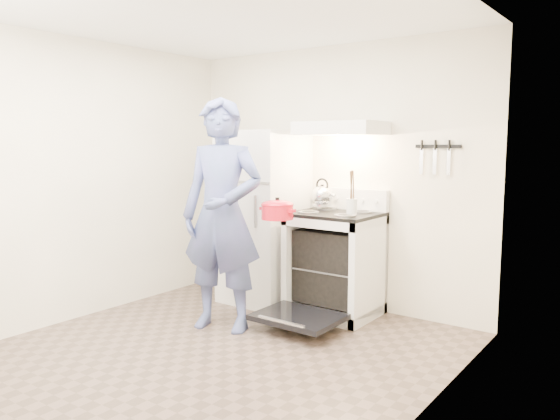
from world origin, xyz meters
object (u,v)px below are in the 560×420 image
Objects in this scene: tea_kettle at (322,194)px; refrigerator at (264,217)px; stove_body at (335,265)px; person at (222,215)px; dutch_oven at (277,212)px.

refrigerator is at bearing -167.56° from tea_kettle.
tea_kettle reaches higher than stove_body.
stove_body is at bearing 40.25° from person.
stove_body is 2.73× the size of dutch_oven.
tea_kettle is at bearing 92.13° from dutch_oven.
stove_body is 1.18m from person.
person is at bearing -109.85° from tea_kettle.
person is 5.79× the size of dutch_oven.
stove_body is (0.81, 0.02, -0.39)m from refrigerator.
tea_kettle is 1.07m from person.
refrigerator is at bearing 135.33° from dutch_oven.
refrigerator reaches higher than tea_kettle.
person is (-0.36, -1.00, -0.12)m from tea_kettle.
person is 0.46m from dutch_oven.
person is at bearing -147.13° from dutch_oven.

